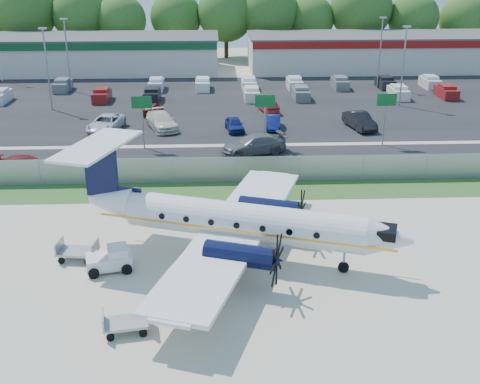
{
  "coord_description": "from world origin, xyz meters",
  "views": [
    {
      "loc": [
        -1.59,
        -29.87,
        16.61
      ],
      "look_at": [
        0.0,
        6.0,
        2.3
      ],
      "focal_mm": 45.0,
      "sensor_mm": 36.0,
      "label": 1
    }
  ],
  "objects_px": {
    "pushback_tug": "(111,259)",
    "baggage_cart_far": "(126,322)",
    "aircraft": "(237,220)",
    "baggage_cart_near": "(78,251)"
  },
  "relations": [
    {
      "from": "pushback_tug",
      "to": "aircraft",
      "type": "bearing_deg",
      "value": 8.8
    },
    {
      "from": "baggage_cart_near",
      "to": "baggage_cart_far",
      "type": "relative_size",
      "value": 1.03
    },
    {
      "from": "aircraft",
      "to": "baggage_cart_far",
      "type": "xyz_separation_m",
      "value": [
        -5.51,
        -7.2,
        -1.86
      ]
    },
    {
      "from": "baggage_cart_far",
      "to": "baggage_cart_near",
      "type": "bearing_deg",
      "value": 116.94
    },
    {
      "from": "aircraft",
      "to": "baggage_cart_far",
      "type": "relative_size",
      "value": 8.65
    },
    {
      "from": "aircraft",
      "to": "baggage_cart_near",
      "type": "xyz_separation_m",
      "value": [
        -9.25,
        0.17,
        -1.83
      ]
    },
    {
      "from": "aircraft",
      "to": "baggage_cart_far",
      "type": "height_order",
      "value": "aircraft"
    },
    {
      "from": "baggage_cart_far",
      "to": "pushback_tug",
      "type": "bearing_deg",
      "value": 104.88
    },
    {
      "from": "pushback_tug",
      "to": "baggage_cart_far",
      "type": "bearing_deg",
      "value": -75.12
    },
    {
      "from": "aircraft",
      "to": "baggage_cart_far",
      "type": "distance_m",
      "value": 9.25
    }
  ]
}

